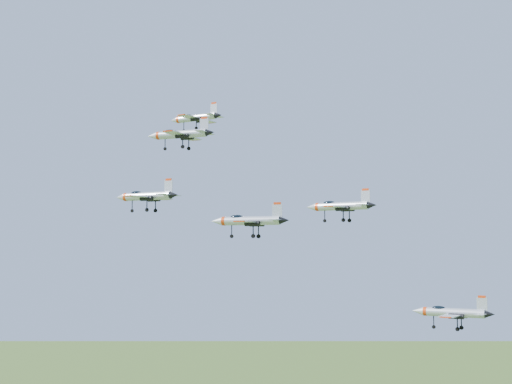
% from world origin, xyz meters
% --- Properties ---
extents(jet_lead, '(12.19, 10.09, 3.26)m').
position_xyz_m(jet_lead, '(-13.96, 9.03, 156.40)').
color(jet_lead, '#B8BEC6').
extents(jet_left_high, '(12.96, 10.76, 3.46)m').
position_xyz_m(jet_left_high, '(-9.00, -3.95, 150.99)').
color(jet_left_high, '#B8BEC6').
extents(jet_right_high, '(11.97, 9.86, 3.20)m').
position_xyz_m(jet_right_high, '(-6.98, -16.51, 139.38)').
color(jet_right_high, '#B8BEC6').
extents(jet_left_low, '(12.67, 10.53, 3.39)m').
position_xyz_m(jet_left_low, '(17.72, 2.85, 138.19)').
color(jet_left_low, '#B8BEC6').
extents(jet_right_low, '(12.47, 10.36, 3.33)m').
position_xyz_m(jet_right_low, '(9.27, -13.18, 135.41)').
color(jet_right_low, '#B8BEC6').
extents(jet_trail, '(11.86, 9.81, 3.17)m').
position_xyz_m(jet_trail, '(36.58, -3.17, 122.25)').
color(jet_trail, '#B8BEC6').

